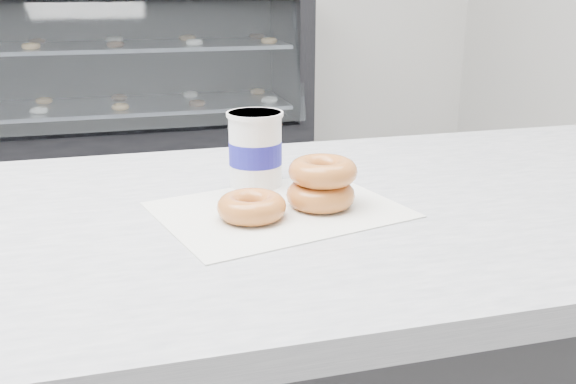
{
  "coord_description": "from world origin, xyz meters",
  "views": [
    {
      "loc": [
        0.18,
        -1.48,
        1.22
      ],
      "look_at": [
        0.41,
        -0.61,
        0.93
      ],
      "focal_mm": 40.0,
      "sensor_mm": 36.0,
      "label": 1
    }
  ],
  "objects_px": {
    "donut_stack": "(322,183)",
    "coffee_cup": "(255,149)",
    "display_case": "(84,124)",
    "donut_single": "(252,207)"
  },
  "relations": [
    {
      "from": "donut_stack",
      "to": "coffee_cup",
      "type": "xyz_separation_m",
      "value": [
        -0.07,
        0.13,
        0.03
      ]
    },
    {
      "from": "donut_stack",
      "to": "display_case",
      "type": "bearing_deg",
      "value": 99.54
    },
    {
      "from": "display_case",
      "to": "donut_stack",
      "type": "relative_size",
      "value": 16.6
    },
    {
      "from": "donut_single",
      "to": "donut_stack",
      "type": "distance_m",
      "value": 0.12
    },
    {
      "from": "display_case",
      "to": "donut_stack",
      "type": "xyz_separation_m",
      "value": [
        0.46,
        -2.74,
        0.45
      ]
    },
    {
      "from": "donut_single",
      "to": "donut_stack",
      "type": "bearing_deg",
      "value": 12.39
    },
    {
      "from": "donut_stack",
      "to": "donut_single",
      "type": "bearing_deg",
      "value": -167.61
    },
    {
      "from": "display_case",
      "to": "donut_single",
      "type": "relative_size",
      "value": 24.38
    },
    {
      "from": "coffee_cup",
      "to": "donut_stack",
      "type": "bearing_deg",
      "value": -78.4
    },
    {
      "from": "donut_stack",
      "to": "coffee_cup",
      "type": "relative_size",
      "value": 1.18
    }
  ]
}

